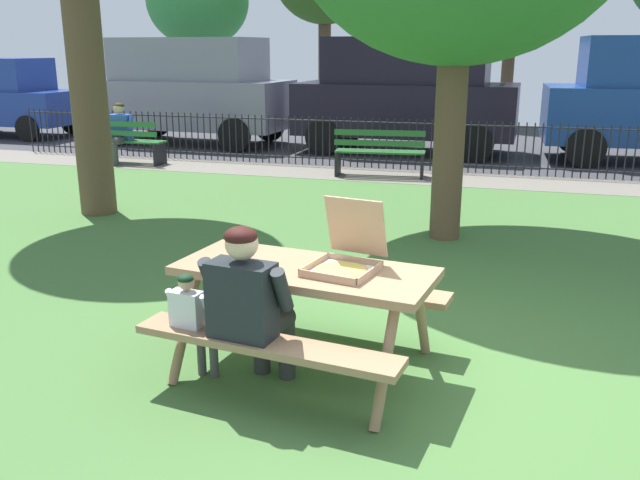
{
  "coord_description": "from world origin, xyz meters",
  "views": [
    {
      "loc": [
        0.43,
        -4.48,
        2.25
      ],
      "look_at": [
        -1.01,
        0.52,
        0.75
      ],
      "focal_mm": 37.73,
      "sensor_mm": 36.0,
      "label": 1
    }
  ],
  "objects_px": {
    "picnic_table_foreground": "(305,291)",
    "park_bench_left": "(125,143)",
    "park_bench_center": "(380,154)",
    "parked_car_center": "(407,92)",
    "parked_car_far_left": "(4,97)",
    "adult_at_table": "(250,303)",
    "person_on_park_bench": "(118,130)",
    "parked_car_left": "(190,88)",
    "pizza_box_open": "(346,257)",
    "far_tree_left": "(198,1)",
    "child_at_table": "(193,317)"
  },
  "relations": [
    {
      "from": "picnic_table_foreground",
      "to": "park_bench_left",
      "type": "relative_size",
      "value": 1.23
    },
    {
      "from": "park_bench_center",
      "to": "parked_car_center",
      "type": "height_order",
      "value": "parked_car_center"
    },
    {
      "from": "park_bench_center",
      "to": "parked_car_far_left",
      "type": "bearing_deg",
      "value": 164.02
    },
    {
      "from": "adult_at_table",
      "to": "park_bench_left",
      "type": "bearing_deg",
      "value": 126.31
    },
    {
      "from": "park_bench_left",
      "to": "person_on_park_bench",
      "type": "distance_m",
      "value": 0.28
    },
    {
      "from": "parked_car_left",
      "to": "parked_car_center",
      "type": "height_order",
      "value": "same"
    },
    {
      "from": "parked_car_far_left",
      "to": "picnic_table_foreground",
      "type": "bearing_deg",
      "value": -42.61
    },
    {
      "from": "picnic_table_foreground",
      "to": "adult_at_table",
      "type": "distance_m",
      "value": 0.53
    },
    {
      "from": "pizza_box_open",
      "to": "park_bench_left",
      "type": "xyz_separation_m",
      "value": [
        -6.41,
        7.53,
        -0.45
      ]
    },
    {
      "from": "parked_car_left",
      "to": "far_tree_left",
      "type": "bearing_deg",
      "value": 113.83
    },
    {
      "from": "adult_at_table",
      "to": "parked_car_left",
      "type": "bearing_deg",
      "value": 118.21
    },
    {
      "from": "parked_car_far_left",
      "to": "park_bench_left",
      "type": "bearing_deg",
      "value": -29.33
    },
    {
      "from": "picnic_table_foreground",
      "to": "child_at_table",
      "type": "height_order",
      "value": "child_at_table"
    },
    {
      "from": "parked_car_left",
      "to": "parked_car_far_left",
      "type": "bearing_deg",
      "value": 180.0
    },
    {
      "from": "pizza_box_open",
      "to": "parked_car_center",
      "type": "height_order",
      "value": "parked_car_center"
    },
    {
      "from": "parked_car_left",
      "to": "parked_car_center",
      "type": "distance_m",
      "value": 5.16
    },
    {
      "from": "adult_at_table",
      "to": "parked_car_far_left",
      "type": "xyz_separation_m",
      "value": [
        -11.26,
        11.04,
        0.35
      ]
    },
    {
      "from": "pizza_box_open",
      "to": "child_at_table",
      "type": "relative_size",
      "value": 0.71
    },
    {
      "from": "adult_at_table",
      "to": "person_on_park_bench",
      "type": "distance_m",
      "value": 10.06
    },
    {
      "from": "parked_car_far_left",
      "to": "parked_car_left",
      "type": "height_order",
      "value": "parked_car_left"
    },
    {
      "from": "park_bench_left",
      "to": "parked_car_center",
      "type": "bearing_deg",
      "value": 30.42
    },
    {
      "from": "adult_at_table",
      "to": "child_at_table",
      "type": "relative_size",
      "value": 1.44
    },
    {
      "from": "park_bench_left",
      "to": "person_on_park_bench",
      "type": "relative_size",
      "value": 1.35
    },
    {
      "from": "adult_at_table",
      "to": "parked_car_left",
      "type": "distance_m",
      "value": 12.54
    },
    {
      "from": "child_at_table",
      "to": "person_on_park_bench",
      "type": "distance_m",
      "value": 9.79
    },
    {
      "from": "child_at_table",
      "to": "parked_car_center",
      "type": "height_order",
      "value": "parked_car_center"
    },
    {
      "from": "pizza_box_open",
      "to": "parked_car_left",
      "type": "bearing_deg",
      "value": 121.4
    },
    {
      "from": "parked_car_left",
      "to": "far_tree_left",
      "type": "relative_size",
      "value": 0.91
    },
    {
      "from": "parked_car_far_left",
      "to": "far_tree_left",
      "type": "height_order",
      "value": "far_tree_left"
    },
    {
      "from": "adult_at_table",
      "to": "picnic_table_foreground",
      "type": "bearing_deg",
      "value": 64.97
    },
    {
      "from": "adult_at_table",
      "to": "pizza_box_open",
      "type": "bearing_deg",
      "value": 44.22
    },
    {
      "from": "park_bench_center",
      "to": "parked_car_left",
      "type": "height_order",
      "value": "parked_car_left"
    },
    {
      "from": "picnic_table_foreground",
      "to": "parked_car_center",
      "type": "height_order",
      "value": "parked_car_center"
    },
    {
      "from": "pizza_box_open",
      "to": "parked_car_far_left",
      "type": "bearing_deg",
      "value": 138.16
    },
    {
      "from": "picnic_table_foreground",
      "to": "parked_car_far_left",
      "type": "distance_m",
      "value": 15.61
    },
    {
      "from": "picnic_table_foreground",
      "to": "person_on_park_bench",
      "type": "bearing_deg",
      "value": 129.61
    },
    {
      "from": "adult_at_table",
      "to": "child_at_table",
      "type": "height_order",
      "value": "adult_at_table"
    },
    {
      "from": "far_tree_left",
      "to": "person_on_park_bench",
      "type": "bearing_deg",
      "value": -73.54
    },
    {
      "from": "pizza_box_open",
      "to": "parked_car_left",
      "type": "relative_size",
      "value": 0.12
    },
    {
      "from": "park_bench_center",
      "to": "parked_car_left",
      "type": "relative_size",
      "value": 0.34
    },
    {
      "from": "park_bench_left",
      "to": "far_tree_left",
      "type": "xyz_separation_m",
      "value": [
        -3.05,
        9.87,
        3.31
      ]
    },
    {
      "from": "park_bench_center",
      "to": "far_tree_left",
      "type": "height_order",
      "value": "far_tree_left"
    },
    {
      "from": "person_on_park_bench",
      "to": "parked_car_left",
      "type": "relative_size",
      "value": 0.25
    },
    {
      "from": "pizza_box_open",
      "to": "park_bench_left",
      "type": "relative_size",
      "value": 0.37
    },
    {
      "from": "picnic_table_foreground",
      "to": "far_tree_left",
      "type": "height_order",
      "value": "far_tree_left"
    },
    {
      "from": "pizza_box_open",
      "to": "park_bench_left",
      "type": "height_order",
      "value": "pizza_box_open"
    },
    {
      "from": "adult_at_table",
      "to": "person_on_park_bench",
      "type": "relative_size",
      "value": 1.0
    },
    {
      "from": "person_on_park_bench",
      "to": "far_tree_left",
      "type": "relative_size",
      "value": 0.23
    },
    {
      "from": "pizza_box_open",
      "to": "parked_car_left",
      "type": "distance_m",
      "value": 12.36
    },
    {
      "from": "picnic_table_foreground",
      "to": "park_bench_center",
      "type": "distance_m",
      "value": 7.61
    }
  ]
}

